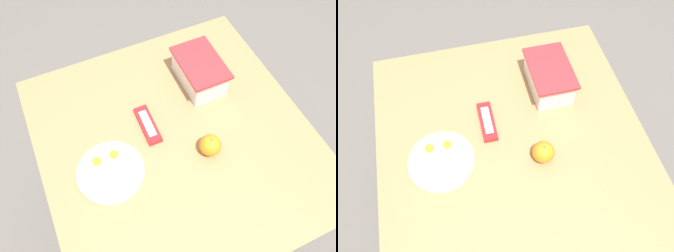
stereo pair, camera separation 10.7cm
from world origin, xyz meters
The scene contains 6 objects.
ground_plane centered at (0.00, 0.00, 0.00)m, with size 10.00×10.00×0.00m, color #66605B.
table centered at (0.00, 0.00, 0.64)m, with size 0.91×0.88×0.72m.
food_container centered at (-0.18, 0.18, 0.77)m, with size 0.21×0.14×0.11m.
orange_fruit centered at (0.08, 0.08, 0.76)m, with size 0.07×0.07×0.07m.
rice_plate centered at (0.04, -0.24, 0.74)m, with size 0.21×0.21×0.06m.
candy_bar centered at (-0.08, -0.07, 0.73)m, with size 0.15×0.05×0.02m.
Camera 1 is at (0.47, -0.24, 1.67)m, focal length 35.00 mm.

